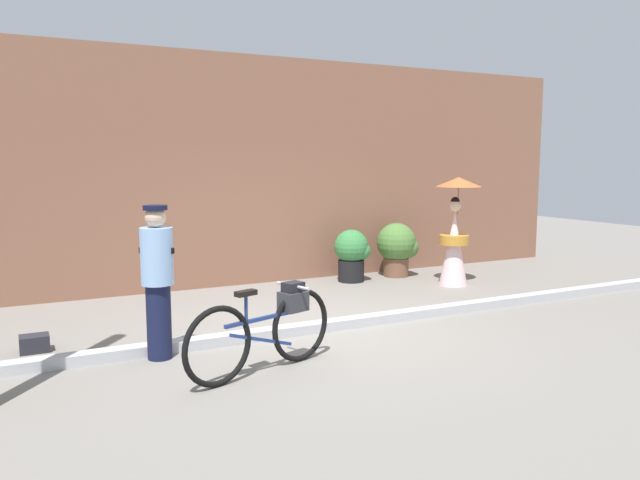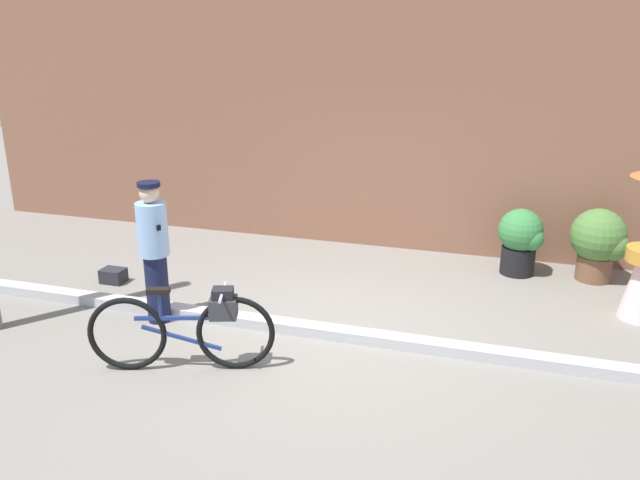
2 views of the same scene
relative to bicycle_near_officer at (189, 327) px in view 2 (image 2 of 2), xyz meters
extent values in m
plane|color=gray|center=(1.10, 1.07, -0.45)|extent=(30.00, 30.00, 0.00)
cube|color=brown|center=(1.10, 4.46, 1.48)|extent=(14.00, 0.40, 3.87)
cube|color=#B2B2B7|center=(1.10, 1.07, -0.39)|extent=(14.00, 0.20, 0.12)
torus|color=black|center=(0.43, 0.14, -0.07)|extent=(0.76, 0.30, 0.78)
torus|color=black|center=(-0.58, -0.19, -0.07)|extent=(0.76, 0.30, 0.78)
cube|color=navy|center=(-0.07, -0.02, 0.10)|extent=(0.86, 0.31, 0.04)
cube|color=navy|center=(-0.07, -0.02, -0.11)|extent=(0.75, 0.27, 0.28)
cylinder|color=navy|center=(-0.25, -0.08, 0.23)|extent=(0.03, 0.03, 0.32)
cube|color=black|center=(-0.25, -0.08, 0.39)|extent=(0.24, 0.15, 0.05)
cylinder|color=silver|center=(0.33, 0.11, 0.37)|extent=(0.18, 0.47, 0.03)
cube|color=#333338|center=(0.33, 0.11, 0.21)|extent=(0.32, 0.29, 0.20)
cube|color=black|center=(0.33, 0.11, 0.34)|extent=(0.24, 0.21, 0.14)
cylinder|color=#141938|center=(-0.88, 0.90, -0.05)|extent=(0.26, 0.26, 0.81)
cylinder|color=#8CB2E0|center=(-0.88, 0.90, 0.66)|extent=(0.34, 0.34, 0.61)
sphere|color=#D8B293|center=(-0.88, 0.90, 1.07)|extent=(0.22, 0.22, 0.22)
cylinder|color=black|center=(-0.88, 0.90, 1.17)|extent=(0.25, 0.25, 0.05)
cube|color=black|center=(-0.88, 0.90, 0.72)|extent=(0.33, 0.25, 0.06)
cylinder|color=black|center=(3.06, 3.69, -0.26)|extent=(0.46, 0.46, 0.38)
sphere|color=#387F42|center=(3.06, 3.69, 0.17)|extent=(0.60, 0.60, 0.60)
sphere|color=#387F42|center=(3.21, 3.60, 0.09)|extent=(0.33, 0.33, 0.33)
cylinder|color=brown|center=(4.05, 3.74, -0.29)|extent=(0.46, 0.46, 0.34)
sphere|color=#4C7A38|center=(4.05, 3.74, 0.17)|extent=(0.72, 0.72, 0.72)
sphere|color=#4C7A38|center=(4.23, 3.63, 0.08)|extent=(0.40, 0.40, 0.40)
cube|color=#26262D|center=(-2.08, 1.75, -0.36)|extent=(0.31, 0.23, 0.19)
cube|color=black|center=(-2.08, 1.69, -0.31)|extent=(0.26, 0.08, 0.07)
camera|label=1|loc=(-2.22, -5.56, 1.65)|focal=34.39mm
camera|label=2|loc=(2.91, -5.08, 2.80)|focal=36.19mm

